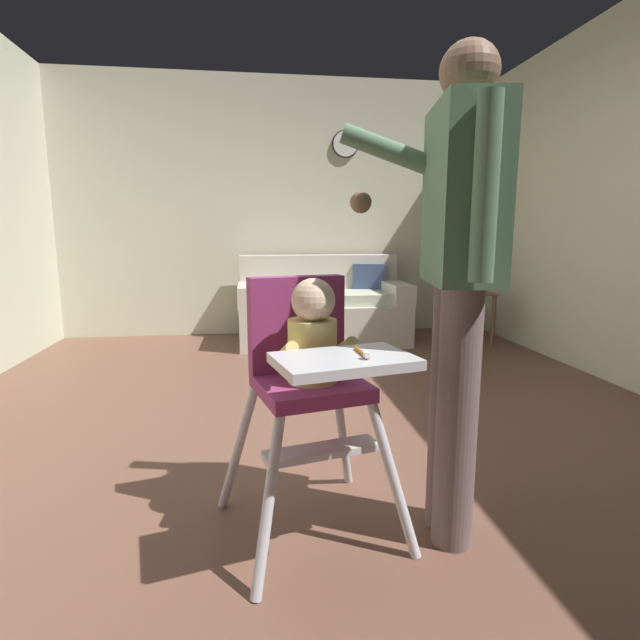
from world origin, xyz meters
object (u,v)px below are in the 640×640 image
(high_chair, at_px, (310,359))
(sippy_cup, at_px, (473,287))
(couch, at_px, (323,308))
(adult_standing, at_px, (458,273))
(side_table, at_px, (469,306))
(toy_ball, at_px, (464,363))
(wall_clock, at_px, (345,144))

(high_chair, height_order, sippy_cup, high_chair)
(couch, distance_m, high_chair, 3.29)
(high_chair, bearing_deg, sippy_cup, 132.80)
(adult_standing, relative_size, side_table, 3.24)
(toy_ball, bearing_deg, high_chair, -127.08)
(high_chair, bearing_deg, couch, 157.84)
(wall_clock, bearing_deg, sippy_cup, -36.68)
(high_chair, height_order, toy_ball, high_chair)
(couch, bearing_deg, adult_standing, -0.28)
(side_table, bearing_deg, toy_ball, -115.85)
(adult_standing, bearing_deg, couch, -80.78)
(sippy_cup, bearing_deg, toy_ball, -117.03)
(high_chair, height_order, wall_clock, wall_clock)
(wall_clock, bearing_deg, couch, -123.16)
(couch, xyz_separation_m, toy_ball, (0.94, -1.32, -0.26))
(sippy_cup, bearing_deg, high_chair, -123.97)
(side_table, distance_m, wall_clock, 2.14)
(adult_standing, distance_m, wall_clock, 3.95)
(adult_standing, xyz_separation_m, toy_ball, (0.96, 2.00, -0.88))
(adult_standing, height_order, toy_ball, adult_standing)
(high_chair, bearing_deg, adult_standing, 66.94)
(high_chair, height_order, side_table, high_chair)
(couch, height_order, high_chair, high_chair)
(side_table, height_order, wall_clock, wall_clock)
(adult_standing, relative_size, wall_clock, 5.91)
(sippy_cup, bearing_deg, side_table, -180.00)
(couch, distance_m, sippy_cup, 1.49)
(couch, bearing_deg, toy_ball, 35.50)
(sippy_cup, relative_size, wall_clock, 0.35)
(side_table, bearing_deg, adult_standing, -115.64)
(adult_standing, height_order, side_table, adult_standing)
(side_table, xyz_separation_m, sippy_cup, (0.02, 0.00, 0.19))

